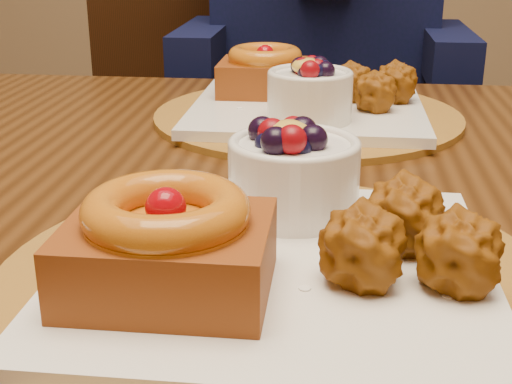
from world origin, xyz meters
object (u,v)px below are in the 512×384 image
(chair_far, at_px, (209,163))
(place_setting_far, at_px, (305,98))
(dining_table, at_px, (295,250))
(place_setting_near, at_px, (272,242))

(chair_far, bearing_deg, place_setting_far, -87.10)
(dining_table, height_order, place_setting_far, place_setting_far)
(place_setting_far, distance_m, chair_far, 0.64)
(dining_table, bearing_deg, place_setting_near, -90.99)
(dining_table, relative_size, place_setting_near, 4.21)
(dining_table, bearing_deg, chair_far, 106.66)
(dining_table, relative_size, chair_far, 1.73)
(place_setting_far, bearing_deg, place_setting_near, -90.05)
(dining_table, distance_m, chair_far, 0.81)
(place_setting_near, xyz_separation_m, place_setting_far, (0.00, 0.43, -0.00))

